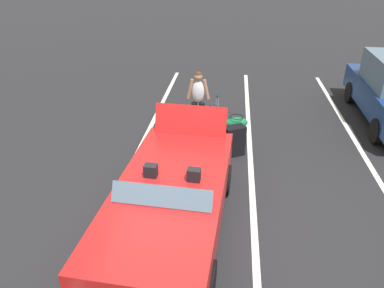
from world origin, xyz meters
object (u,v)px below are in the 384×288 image
at_px(suitcase_medium_bright, 205,137).
at_px(convertible_car, 167,209).
at_px(suitcase_large_black, 234,141).
at_px(duffel_bag, 236,123).
at_px(traveler_person, 198,99).
at_px(suitcase_small_carryon, 215,115).

bearing_deg(suitcase_medium_bright, convertible_car, -43.23).
bearing_deg(convertible_car, suitcase_large_black, 163.71).
relative_size(duffel_bag, traveler_person, 0.42).
bearing_deg(suitcase_medium_bright, duffel_bag, 112.16).
relative_size(suitcase_large_black, duffel_bag, 1.08).
bearing_deg(traveler_person, suitcase_medium_bright, 12.53).
bearing_deg(traveler_person, suitcase_small_carryon, 140.39).
distance_m(suitcase_large_black, suitcase_small_carryon, 1.81).
relative_size(convertible_car, duffel_bag, 6.20).
distance_m(duffel_bag, traveler_person, 1.32).
bearing_deg(suitcase_small_carryon, suitcase_large_black, 86.79).
distance_m(convertible_car, suitcase_small_carryon, 4.72).
bearing_deg(traveler_person, duffel_bag, 104.32).
bearing_deg(duffel_bag, traveler_person, -73.24).
distance_m(convertible_car, duffel_bag, 4.59).
xyz_separation_m(suitcase_large_black, suitcase_small_carryon, (-1.73, -0.55, -0.11)).
relative_size(suitcase_small_carryon, duffel_bag, 1.16).
bearing_deg(convertible_car, suitcase_small_carryon, 177.24).
height_order(convertible_car, duffel_bag, convertible_car).
bearing_deg(duffel_bag, suitcase_large_black, -2.08).
bearing_deg(suitcase_medium_bright, suitcase_large_black, 37.36).
height_order(suitcase_medium_bright, suitcase_small_carryon, suitcase_medium_bright).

